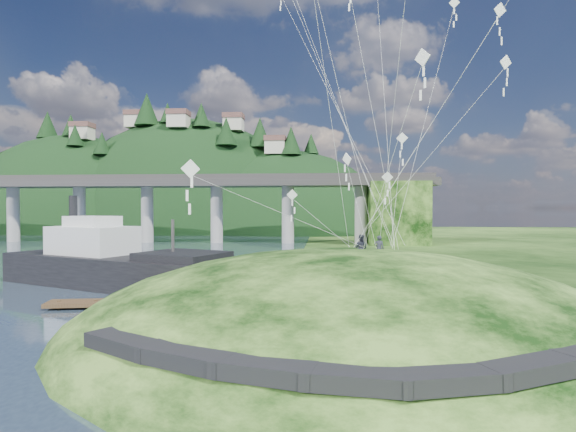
{
  "coord_description": "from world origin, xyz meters",
  "views": [
    {
      "loc": [
        6.47,
        -25.74,
        7.56
      ],
      "look_at": [
        4.0,
        6.0,
        7.0
      ],
      "focal_mm": 28.0,
      "sensor_mm": 36.0,
      "label": 1
    }
  ],
  "objects": [
    {
      "name": "kite_flyers",
      "position": [
        9.3,
        3.66,
        5.83
      ],
      "size": [
        2.09,
        1.14,
        1.84
      ],
      "color": "#262833",
      "rests_on": "ground"
    },
    {
      "name": "far_ridge",
      "position": [
        -43.58,
        122.17,
        -7.44
      ],
      "size": [
        153.0,
        70.0,
        94.5
      ],
      "color": "black",
      "rests_on": "ground"
    },
    {
      "name": "ground",
      "position": [
        0.0,
        0.0,
        0.0
      ],
      "size": [
        320.0,
        320.0,
        0.0
      ],
      "primitive_type": "plane",
      "color": "black",
      "rests_on": "ground"
    },
    {
      "name": "wooden_dock",
      "position": [
        -8.12,
        7.3,
        0.38
      ],
      "size": [
        12.39,
        4.14,
        0.87
      ],
      "color": "#3C2918",
      "rests_on": "ground"
    },
    {
      "name": "bridge",
      "position": [
        -26.46,
        70.07,
        9.7
      ],
      "size": [
        160.0,
        11.0,
        15.0
      ],
      "color": "#2D2B2B",
      "rests_on": "ground"
    },
    {
      "name": "footpath",
      "position": [
        7.46,
        -9.74,
        2.08
      ],
      "size": [
        22.29,
        5.84,
        0.83
      ],
      "color": "black",
      "rests_on": "ground"
    },
    {
      "name": "kite_swarm",
      "position": [
        9.62,
        2.38,
        18.01
      ],
      "size": [
        18.25,
        15.84,
        20.42
      ],
      "color": "white",
      "rests_on": "ground"
    },
    {
      "name": "work_barge",
      "position": [
        -13.66,
        16.12,
        2.22
      ],
      "size": [
        25.99,
        16.12,
        8.85
      ],
      "color": "black",
      "rests_on": "ground"
    },
    {
      "name": "grass_hill",
      "position": [
        8.0,
        2.0,
        -1.5
      ],
      "size": [
        36.0,
        32.0,
        13.0
      ],
      "color": "black",
      "rests_on": "ground"
    }
  ]
}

